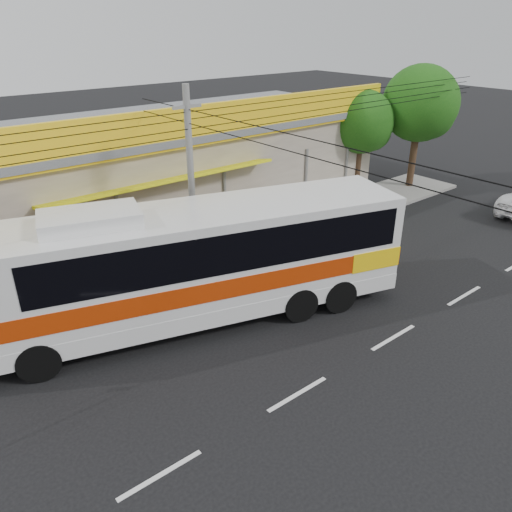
{
  "coord_description": "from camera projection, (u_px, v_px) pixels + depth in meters",
  "views": [
    {
      "loc": [
        -11.18,
        -9.63,
        8.77
      ],
      "look_at": [
        -1.73,
        2.0,
        1.6
      ],
      "focal_mm": 35.0,
      "sensor_mm": 36.0,
      "label": 1
    }
  ],
  "objects": [
    {
      "name": "ground",
      "position": [
        333.0,
        304.0,
        16.89
      ],
      "size": [
        120.0,
        120.0,
        0.0
      ],
      "primitive_type": "plane",
      "color": "black",
      "rests_on": "ground"
    },
    {
      "name": "sidewalk",
      "position": [
        228.0,
        246.0,
        21.06
      ],
      "size": [
        30.0,
        3.2,
        0.15
      ],
      "primitive_type": "cube",
      "color": "gray",
      "rests_on": "ground"
    },
    {
      "name": "lane_markings",
      "position": [
        393.0,
        338.0,
        15.14
      ],
      "size": [
        50.0,
        0.12,
        0.01
      ],
      "primitive_type": null,
      "color": "silver",
      "rests_on": "ground"
    },
    {
      "name": "storefront_building",
      "position": [
        159.0,
        167.0,
        23.97
      ],
      "size": [
        22.6,
        9.2,
        5.7
      ],
      "color": "gray",
      "rests_on": "ground"
    },
    {
      "name": "coach_bus",
      "position": [
        199.0,
        257.0,
        15.17
      ],
      "size": [
        13.5,
        6.54,
        4.09
      ],
      "rotation": [
        0.0,
        0.0,
        -0.3
      ],
      "color": "silver",
      "rests_on": "ground"
    },
    {
      "name": "motorbike_dark",
      "position": [
        90.0,
        270.0,
        17.83
      ],
      "size": [
        1.61,
        0.51,
        0.96
      ],
      "primitive_type": "imported",
      "rotation": [
        0.0,
        0.0,
        1.53
      ],
      "color": "black",
      "rests_on": "sidewalk"
    },
    {
      "name": "utility_pole",
      "position": [
        188.0,
        123.0,
        16.06
      ],
      "size": [
        34.0,
        14.0,
        6.92
      ],
      "color": "slate",
      "rests_on": "ground"
    },
    {
      "name": "tree_near",
      "position": [
        364.0,
        124.0,
        26.3
      ],
      "size": [
        3.32,
        3.32,
        5.51
      ],
      "color": "#312013",
      "rests_on": "ground"
    },
    {
      "name": "tree_far",
      "position": [
        422.0,
        106.0,
        26.6
      ],
      "size": [
        4.03,
        4.03,
        6.69
      ],
      "color": "#312013",
      "rests_on": "ground"
    }
  ]
}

